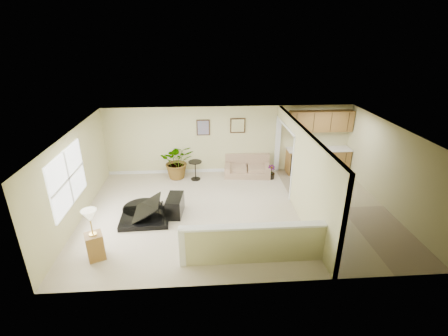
{
  "coord_description": "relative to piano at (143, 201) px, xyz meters",
  "views": [
    {
      "loc": [
        -0.97,
        -8.34,
        4.96
      ],
      "look_at": [
        -0.38,
        0.4,
        1.24
      ],
      "focal_mm": 26.0,
      "sensor_mm": 36.0,
      "label": 1
    }
  ],
  "objects": [
    {
      "name": "left_window",
      "position": [
        -1.79,
        -0.34,
        0.92
      ],
      "size": [
        0.05,
        2.15,
        1.45
      ],
      "primitive_type": "cube",
      "color": "white",
      "rests_on": "left_wall"
    },
    {
      "name": "pony_half_wall",
      "position": [
        2.77,
        -2.14,
        -0.01
      ],
      "size": [
        3.42,
        0.22,
        1.0
      ],
      "color": "#C4BF86",
      "rests_on": "floor"
    },
    {
      "name": "kitchen_vinyl",
      "position": [
        5.85,
        0.16,
        -0.53
      ],
      "size": [
        2.7,
        6.0,
        0.01
      ],
      "primitive_type": "cube",
      "color": "tan",
      "rests_on": "floor"
    },
    {
      "name": "left_wall",
      "position": [
        -1.8,
        0.16,
        0.72
      ],
      "size": [
        0.04,
        6.0,
        2.5
      ],
      "primitive_type": "cube",
      "color": "#C4BF86",
      "rests_on": "floor"
    },
    {
      "name": "palm_plant",
      "position": [
        0.79,
        2.72,
        0.1
      ],
      "size": [
        1.25,
        1.11,
        1.29
      ],
      "color": "black",
      "rests_on": "floor"
    },
    {
      "name": "piano_bench",
      "position": [
        0.87,
        0.15,
        -0.25
      ],
      "size": [
        0.51,
        0.87,
        0.56
      ],
      "primitive_type": "cube",
      "rotation": [
        0.0,
        0.0,
        -0.1
      ],
      "color": "black",
      "rests_on": "floor"
    },
    {
      "name": "accent_table",
      "position": [
        1.43,
        2.51,
        -0.09
      ],
      "size": [
        0.48,
        0.48,
        0.7
      ],
      "color": "black",
      "rests_on": "floor"
    },
    {
      "name": "wall_art_left",
      "position": [
        1.75,
        3.13,
        1.22
      ],
      "size": [
        0.48,
        0.04,
        0.58
      ],
      "color": "#352313",
      "rests_on": "back_wall"
    },
    {
      "name": "floor",
      "position": [
        2.7,
        0.16,
        -0.53
      ],
      "size": [
        9.0,
        9.0,
        0.0
      ],
      "primitive_type": "plane",
      "color": "#BEB594",
      "rests_on": "ground"
    },
    {
      "name": "small_plant",
      "position": [
        4.15,
        2.4,
        -0.31
      ],
      "size": [
        0.34,
        0.34,
        0.51
      ],
      "color": "black",
      "rests_on": "floor"
    },
    {
      "name": "kitchen_cabinets",
      "position": [
        5.89,
        2.89,
        0.34
      ],
      "size": [
        2.36,
        0.65,
        2.33
      ],
      "color": "brown",
      "rests_on": "floor"
    },
    {
      "name": "interior_partition",
      "position": [
        4.5,
        0.41,
        0.69
      ],
      "size": [
        0.18,
        5.99,
        2.5
      ],
      "color": "#C4BF86",
      "rests_on": "floor"
    },
    {
      "name": "ceiling",
      "position": [
        2.7,
        0.16,
        1.97
      ],
      "size": [
        9.0,
        6.0,
        0.04
      ],
      "primitive_type": "cube",
      "color": "white",
      "rests_on": "back_wall"
    },
    {
      "name": "wall_mirror",
      "position": [
        3.0,
        3.13,
        1.27
      ],
      "size": [
        0.55,
        0.04,
        0.55
      ],
      "color": "#352313",
      "rests_on": "back_wall"
    },
    {
      "name": "right_wall",
      "position": [
        7.2,
        0.16,
        0.72
      ],
      "size": [
        0.04,
        6.0,
        2.5
      ],
      "primitive_type": "cube",
      "color": "#C4BF86",
      "rests_on": "floor"
    },
    {
      "name": "piano",
      "position": [
        0.0,
        0.0,
        0.0
      ],
      "size": [
        1.63,
        1.69,
        1.27
      ],
      "rotation": [
        0.0,
        0.0,
        0.04
      ],
      "color": "black",
      "rests_on": "floor"
    },
    {
      "name": "front_wall",
      "position": [
        2.7,
        -2.84,
        0.72
      ],
      "size": [
        9.0,
        0.04,
        2.5
      ],
      "primitive_type": "cube",
      "color": "#C4BF86",
      "rests_on": "floor"
    },
    {
      "name": "back_wall",
      "position": [
        2.7,
        3.16,
        0.72
      ],
      "size": [
        9.0,
        0.04,
        2.5
      ],
      "primitive_type": "cube",
      "color": "#C4BF86",
      "rests_on": "floor"
    },
    {
      "name": "lamp_stand",
      "position": [
        -0.85,
        -1.74,
        0.01
      ],
      "size": [
        0.5,
        0.5,
        1.29
      ],
      "color": "brown",
      "rests_on": "floor"
    },
    {
      "name": "loveseat",
      "position": [
        3.34,
        2.84,
        -0.17
      ],
      "size": [
        1.76,
        1.12,
        0.95
      ],
      "rotation": [
        0.0,
        0.0,
        -0.11
      ],
      "color": "#9F8165",
      "rests_on": "floor"
    }
  ]
}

